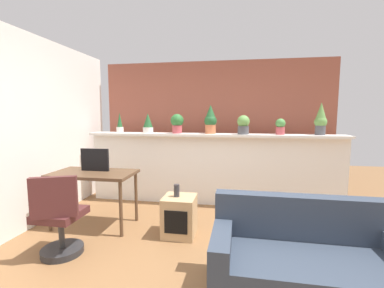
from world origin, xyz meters
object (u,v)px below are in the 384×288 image
Objects in this scene: potted_plant_6 at (321,119)px; office_chair at (59,222)px; potted_plant_0 at (120,124)px; potted_plant_1 at (148,123)px; potted_plant_2 at (177,123)px; desk at (94,178)px; potted_plant_4 at (243,124)px; tv_monitor at (95,160)px; side_cube_shelf at (179,216)px; potted_plant_3 at (210,120)px; vase_on_shelf at (177,191)px; potted_plant_5 at (280,126)px; couch at (307,266)px.

potted_plant_6 is 3.83m from office_chair.
potted_plant_0 is 1.04× the size of potted_plant_1.
desk is (-0.91, -1.11, -0.72)m from potted_plant_2.
potted_plant_4 is 0.34× the size of office_chair.
desk is 0.25m from tv_monitor.
tv_monitor reaches higher than side_cube_shelf.
potted_plant_4 is at bearing -1.36° from potted_plant_2.
potted_plant_3 reaches higher than vase_on_shelf.
tv_monitor is (-2.60, -1.05, -0.43)m from potted_plant_5.
potted_plant_3 is 1.88× the size of potted_plant_5.
potted_plant_3 is 0.96× the size of side_cube_shelf.
desk is 0.70× the size of couch.
tv_monitor is 1.40m from side_cube_shelf.
potted_plant_1 is at bearing 67.47° from tv_monitor.
side_cube_shelf is (1.23, -0.17, -0.65)m from tv_monitor.
potted_plant_6 is at bearing 3.06° from potted_plant_4.
potted_plant_1 is 1.07m from potted_plant_3.
office_chair is (-0.86, -1.91, -1.00)m from potted_plant_2.
potted_plant_0 is 0.53m from potted_plant_1.
potted_plant_1 reaches higher than side_cube_shelf.
tv_monitor is (-2.02, -1.00, -0.46)m from potted_plant_4.
potted_plant_2 reaches higher than tv_monitor.
desk is (-2.58, -1.13, -0.67)m from potted_plant_5.
desk is 7.05× the size of vase_on_shelf.
potted_plant_3 reaches higher than side_cube_shelf.
side_cube_shelf is (1.34, -1.22, -1.11)m from potted_plant_0.
potted_plant_1 is at bearing -177.29° from potted_plant_3.
potted_plant_6 is (2.27, 0.04, 0.06)m from potted_plant_2.
side_cube_shelf is at bearing -138.43° from potted_plant_5.
desk is at bearing 175.76° from vase_on_shelf.
potted_plant_6 reaches higher than potted_plant_2.
couch is (2.44, -0.23, -0.11)m from office_chair.
side_cube_shelf is at bearing -147.88° from potted_plant_6.
desk is 1.21× the size of office_chair.
couch is (1.29, -0.93, 0.03)m from side_cube_shelf.
couch is (-0.69, -2.17, -1.17)m from potted_plant_6.
desk is at bearing -151.64° from potted_plant_4.
potted_plant_5 reaches higher than vase_on_shelf.
potted_plant_1 is at bearing -179.12° from potted_plant_5.
couch reaches higher than desk.
potted_plant_3 is 2.66m from couch.
vase_on_shelf is 0.10× the size of couch.
potted_plant_5 is at bearing -0.88° from potted_plant_3.
tv_monitor reaches higher than couch.
office_chair is at bearing -100.44° from potted_plant_1.
potted_plant_3 is 0.95× the size of potted_plant_6.
potted_plant_1 is 0.22× the size of couch.
potted_plant_2 reaches higher than potted_plant_4.
office_chair is 0.58× the size of couch.
potted_plant_6 reaches higher than office_chair.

